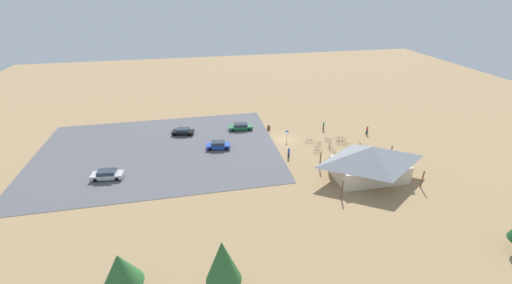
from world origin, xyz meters
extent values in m
plane|color=#9E7F56|center=(0.00, 0.00, 0.00)|extent=(160.00, 160.00, 0.00)
cube|color=#56565B|center=(23.58, -0.21, 0.03)|extent=(42.45, 29.83, 0.05)
cube|color=beige|center=(-9.00, 15.36, 1.41)|extent=(10.61, 6.10, 2.81)
pyramid|color=gray|center=(-9.00, 15.36, 4.12)|extent=(12.99, 8.48, 2.61)
cylinder|color=brown|center=(-15.31, 11.30, 1.41)|extent=(0.20, 0.20, 2.81)
cylinder|color=brown|center=(-2.68, 11.30, 1.41)|extent=(0.20, 0.20, 2.81)
cylinder|color=brown|center=(-15.31, 19.42, 1.41)|extent=(0.20, 0.20, 2.81)
cylinder|color=brown|center=(-2.68, 19.42, 1.41)|extent=(0.20, 0.20, 2.81)
cylinder|color=brown|center=(1.86, -5.32, 0.45)|extent=(0.60, 0.60, 0.90)
cylinder|color=#99999E|center=(-0.36, 0.23, 1.10)|extent=(0.08, 0.08, 2.20)
cube|color=#1959B2|center=(-0.36, 0.23, 1.90)|extent=(0.56, 0.04, 0.40)
cone|color=#2D6633|center=(24.48, 30.28, 3.79)|extent=(3.69, 3.69, 3.54)
cone|color=#2D6633|center=(15.26, 31.95, 4.57)|extent=(3.38, 3.38, 4.66)
torus|color=black|center=(-11.18, 5.70, 0.33)|extent=(0.39, 0.58, 0.66)
torus|color=black|center=(-10.65, 4.88, 0.33)|extent=(0.39, 0.58, 0.66)
cylinder|color=yellow|center=(-10.92, 5.29, 0.44)|extent=(0.52, 0.78, 0.04)
cylinder|color=yellow|center=(-11.01, 5.44, 0.53)|extent=(0.04, 0.04, 0.39)
cube|color=black|center=(-11.01, 5.44, 0.72)|extent=(0.18, 0.21, 0.05)
cylinder|color=yellow|center=(-10.71, 4.96, 0.57)|extent=(0.04, 0.04, 0.48)
cylinder|color=black|center=(-10.71, 4.96, 0.81)|extent=(0.42, 0.29, 0.03)
torus|color=black|center=(-4.79, 2.27, 0.36)|extent=(0.69, 0.31, 0.73)
torus|color=black|center=(-3.87, 1.89, 0.36)|extent=(0.69, 0.31, 0.73)
cylinder|color=#197A7F|center=(-4.33, 2.08, 0.48)|extent=(0.87, 0.38, 0.04)
cylinder|color=#197A7F|center=(-4.50, 2.15, 0.56)|extent=(0.04, 0.04, 0.39)
cube|color=black|center=(-4.50, 2.15, 0.75)|extent=(0.22, 0.15, 0.05)
cylinder|color=#197A7F|center=(-3.96, 1.93, 0.61)|extent=(0.04, 0.04, 0.49)
cylinder|color=black|center=(-3.96, 1.93, 0.85)|extent=(0.21, 0.46, 0.03)
torus|color=black|center=(-10.27, 4.11, 0.35)|extent=(0.68, 0.26, 0.70)
torus|color=black|center=(-9.26, 3.77, 0.35)|extent=(0.68, 0.26, 0.70)
cylinder|color=#2347B7|center=(-9.77, 3.94, 0.47)|extent=(0.94, 0.35, 0.04)
cylinder|color=#2347B7|center=(-9.95, 4.00, 0.57)|extent=(0.04, 0.04, 0.44)
cube|color=black|center=(-9.95, 4.00, 0.79)|extent=(0.22, 0.14, 0.05)
cylinder|color=#2347B7|center=(-9.36, 3.80, 0.61)|extent=(0.04, 0.04, 0.51)
cylinder|color=black|center=(-9.36, 3.80, 0.86)|extent=(0.18, 0.46, 0.03)
torus|color=black|center=(-12.91, 5.36, 0.35)|extent=(0.10, 0.70, 0.70)
torus|color=black|center=(-12.81, 6.43, 0.35)|extent=(0.10, 0.70, 0.70)
cylinder|color=#1E7F38|center=(-12.86, 5.89, 0.46)|extent=(0.13, 0.98, 0.04)
cylinder|color=#1E7F38|center=(-12.88, 5.70, 0.56)|extent=(0.04, 0.04, 0.43)
cube|color=black|center=(-12.88, 5.70, 0.77)|extent=(0.10, 0.21, 0.05)
cylinder|color=#1E7F38|center=(-12.82, 6.32, 0.55)|extent=(0.04, 0.04, 0.41)
cylinder|color=black|center=(-12.82, 6.32, 0.76)|extent=(0.48, 0.08, 0.03)
torus|color=black|center=(-7.57, 4.01, 0.34)|extent=(0.36, 0.61, 0.68)
torus|color=black|center=(-7.08, 4.90, 0.34)|extent=(0.36, 0.61, 0.68)
cylinder|color=#B7B7BC|center=(-7.33, 4.45, 0.45)|extent=(0.48, 0.83, 0.04)
cylinder|color=#B7B7BC|center=(-7.41, 4.29, 0.51)|extent=(0.04, 0.04, 0.35)
cube|color=black|center=(-7.41, 4.29, 0.69)|extent=(0.17, 0.21, 0.05)
cylinder|color=#B7B7BC|center=(-7.13, 4.81, 0.55)|extent=(0.04, 0.04, 0.42)
cylinder|color=black|center=(-7.13, 4.81, 0.76)|extent=(0.44, 0.26, 0.03)
torus|color=black|center=(-7.32, 6.62, 0.34)|extent=(0.31, 0.64, 0.68)
torus|color=black|center=(-6.91, 5.66, 0.34)|extent=(0.31, 0.64, 0.68)
cylinder|color=silver|center=(-7.12, 6.14, 0.45)|extent=(0.41, 0.89, 0.04)
cylinder|color=silver|center=(-7.19, 6.31, 0.53)|extent=(0.04, 0.04, 0.39)
cube|color=black|center=(-7.19, 6.31, 0.72)|extent=(0.15, 0.22, 0.05)
cylinder|color=silver|center=(-6.95, 5.76, 0.55)|extent=(0.04, 0.04, 0.42)
cylinder|color=black|center=(-6.95, 5.76, 0.76)|extent=(0.45, 0.22, 0.03)
torus|color=black|center=(-4.89, 4.02, 0.35)|extent=(0.66, 0.32, 0.71)
torus|color=black|center=(-5.83, 3.60, 0.35)|extent=(0.66, 0.32, 0.71)
cylinder|color=orange|center=(-5.36, 3.81, 0.47)|extent=(0.88, 0.42, 0.04)
cylinder|color=orange|center=(-5.19, 3.89, 0.58)|extent=(0.04, 0.04, 0.45)
cube|color=black|center=(-5.19, 3.89, 0.80)|extent=(0.22, 0.15, 0.05)
cylinder|color=orange|center=(-5.74, 3.64, 0.56)|extent=(0.04, 0.04, 0.42)
cylinder|color=black|center=(-5.74, 3.64, 0.78)|extent=(0.22, 0.45, 0.03)
torus|color=black|center=(-10.94, 2.60, 0.37)|extent=(0.72, 0.29, 0.75)
torus|color=black|center=(-9.96, 2.25, 0.37)|extent=(0.72, 0.29, 0.75)
cylinder|color=black|center=(-10.45, 2.43, 0.50)|extent=(0.92, 0.36, 0.04)
cylinder|color=black|center=(-10.63, 2.49, 0.61)|extent=(0.04, 0.04, 0.46)
cube|color=black|center=(-10.63, 2.49, 0.84)|extent=(0.22, 0.14, 0.05)
cylinder|color=black|center=(-10.06, 2.28, 0.63)|extent=(0.04, 0.04, 0.51)
cylinder|color=black|center=(-10.06, 2.28, 0.88)|extent=(0.19, 0.46, 0.03)
torus|color=black|center=(-8.12, 3.00, 0.34)|extent=(0.35, 0.62, 0.68)
torus|color=black|center=(-7.63, 2.05, 0.34)|extent=(0.35, 0.62, 0.68)
cylinder|color=#722D9E|center=(-7.87, 2.53, 0.45)|extent=(0.48, 0.88, 0.04)
cylinder|color=#722D9E|center=(-7.96, 2.69, 0.57)|extent=(0.04, 0.04, 0.45)
cube|color=black|center=(-7.96, 2.69, 0.79)|extent=(0.16, 0.21, 0.05)
cylinder|color=#722D9E|center=(-7.68, 2.15, 0.58)|extent=(0.04, 0.04, 0.47)
cylinder|color=black|center=(-7.68, 2.15, 0.82)|extent=(0.44, 0.25, 0.03)
torus|color=black|center=(-4.82, 6.22, 0.35)|extent=(0.69, 0.09, 0.69)
torus|color=black|center=(-3.86, 6.28, 0.35)|extent=(0.69, 0.09, 0.69)
cylinder|color=red|center=(-4.34, 6.25, 0.46)|extent=(0.89, 0.10, 0.04)
cylinder|color=red|center=(-4.51, 6.24, 0.55)|extent=(0.04, 0.04, 0.40)
cube|color=black|center=(-4.51, 6.24, 0.74)|extent=(0.21, 0.09, 0.05)
cylinder|color=red|center=(-3.95, 6.28, 0.57)|extent=(0.04, 0.04, 0.46)
cylinder|color=black|center=(-3.95, 6.28, 0.80)|extent=(0.07, 0.48, 0.03)
cube|color=#BCBCC1|center=(30.59, 7.69, 0.60)|extent=(4.85, 2.33, 0.67)
cube|color=#2D3842|center=(30.59, 7.69, 1.22)|extent=(2.78, 1.90, 0.56)
cylinder|color=black|center=(32.26, 8.34, 0.37)|extent=(0.66, 0.29, 0.64)
cylinder|color=black|center=(32.09, 6.71, 0.37)|extent=(0.66, 0.29, 0.64)
cylinder|color=black|center=(29.09, 8.67, 0.37)|extent=(0.66, 0.29, 0.64)
cylinder|color=black|center=(28.92, 7.04, 0.37)|extent=(0.66, 0.29, 0.64)
cube|color=black|center=(19.17, -6.31, 0.55)|extent=(4.50, 2.64, 0.55)
cube|color=#2D3842|center=(19.17, -6.31, 1.09)|extent=(2.64, 2.04, 0.53)
cylinder|color=black|center=(20.73, -5.83, 0.37)|extent=(0.67, 0.35, 0.64)
cylinder|color=black|center=(20.40, -7.39, 0.37)|extent=(0.67, 0.35, 0.64)
cylinder|color=black|center=(17.93, -5.24, 0.37)|extent=(0.67, 0.35, 0.64)
cylinder|color=black|center=(17.60, -6.79, 0.37)|extent=(0.67, 0.35, 0.64)
cube|color=#1E6B3D|center=(7.54, -6.33, 0.55)|extent=(4.89, 2.06, 0.57)
cube|color=#2D3842|center=(7.54, -6.33, 1.11)|extent=(2.78, 1.71, 0.53)
cylinder|color=black|center=(9.21, -5.69, 0.37)|extent=(0.65, 0.26, 0.64)
cylinder|color=black|center=(9.11, -7.20, 0.37)|extent=(0.65, 0.26, 0.64)
cylinder|color=black|center=(5.97, -5.46, 0.37)|extent=(0.65, 0.26, 0.64)
cylinder|color=black|center=(5.86, -6.97, 0.37)|extent=(0.65, 0.26, 0.64)
cube|color=#1E42B2|center=(12.87, 1.17, 0.60)|extent=(4.41, 2.25, 0.65)
cube|color=#2D3842|center=(12.87, 1.17, 1.20)|extent=(2.54, 1.81, 0.54)
cylinder|color=black|center=(14.40, 1.72, 0.37)|extent=(0.66, 0.30, 0.64)
cylinder|color=black|center=(14.20, 0.24, 0.37)|extent=(0.66, 0.30, 0.64)
cylinder|color=black|center=(11.55, 2.10, 0.37)|extent=(0.66, 0.30, 0.64)
cylinder|color=black|center=(11.35, 0.61, 0.37)|extent=(0.66, 0.30, 0.64)
cube|color=#2D3347|center=(-16.77, 0.83, 0.46)|extent=(0.35, 0.28, 0.92)
cylinder|color=red|center=(-16.77, 0.83, 1.23)|extent=(0.36, 0.36, 0.61)
sphere|color=tan|center=(-16.77, 0.83, 1.65)|extent=(0.24, 0.24, 0.24)
cube|color=#2D3347|center=(1.22, 6.68, 0.46)|extent=(0.40, 0.37, 0.92)
cylinder|color=blue|center=(1.22, 6.68, 1.26)|extent=(0.36, 0.36, 0.67)
sphere|color=tan|center=(1.22, 6.68, 1.71)|extent=(0.24, 0.24, 0.24)
cube|color=#2D3347|center=(-9.12, -2.99, 0.47)|extent=(0.36, 0.40, 0.94)
cylinder|color=green|center=(-9.12, -2.99, 1.24)|extent=(0.36, 0.36, 0.60)
sphere|color=tan|center=(-9.12, -2.99, 1.66)|extent=(0.24, 0.24, 0.24)
camera|label=1|loc=(16.55, 53.38, 27.35)|focal=22.56mm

